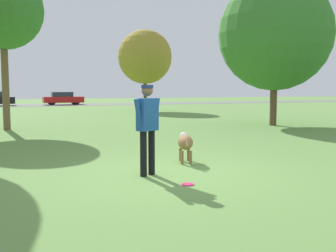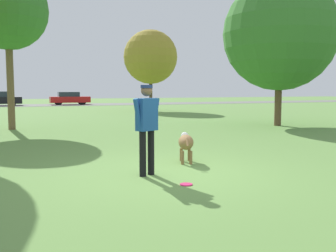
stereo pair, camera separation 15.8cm
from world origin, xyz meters
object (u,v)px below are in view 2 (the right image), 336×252
person (147,122)px  tree_near_right (280,34)px  dog (186,143)px  tree_mid_center (8,10)px  frisbee (186,184)px  tree_far_right (151,57)px  parked_car_red (70,98)px

person → tree_near_right: 12.03m
dog → tree_mid_center: bearing=41.5°
person → dog: 1.69m
frisbee → tree_near_right: size_ratio=0.03×
tree_far_right → tree_mid_center: 14.63m
dog → parked_car_red: bearing=16.5°
tree_far_right → person: bearing=-108.7°
tree_near_right → person: bearing=-138.7°
tree_far_right → dog: bearing=-106.3°
tree_far_right → parked_car_red: 14.71m
tree_near_right → tree_far_right: bearing=96.7°
tree_mid_center → dog: bearing=-67.6°
frisbee → tree_near_right: bearing=46.1°
parked_car_red → tree_mid_center: bearing=-102.9°
dog → tree_far_right: (5.90, 20.14, 3.59)m
dog → frisbee: (-0.84, -1.95, -0.44)m
person → tree_mid_center: bearing=77.5°
frisbee → tree_mid_center: 12.49m
tree_far_right → tree_mid_center: size_ratio=0.94×
tree_mid_center → parked_car_red: bearing=77.7°
frisbee → dog: bearing=66.6°
tree_near_right → parked_car_red: bearing=102.4°
frisbee → tree_mid_center: bearing=104.8°
person → frisbee: person is taller
person → frisbee: (0.41, -0.97, -1.03)m
tree_far_right → tree_near_right: size_ratio=0.91×
dog → tree_far_right: 21.29m
person → parked_car_red: person is taller
person → tree_near_right: bearing=14.8°
tree_near_right → parked_car_red: (-5.93, 27.08, -3.44)m
tree_far_right → tree_mid_center: bearing=-131.5°
dog → tree_mid_center: size_ratio=0.16×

